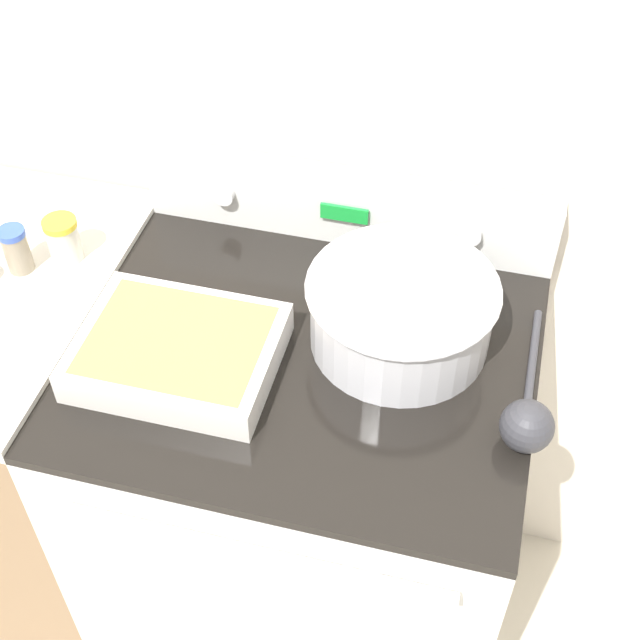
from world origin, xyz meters
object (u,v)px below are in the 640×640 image
Objects in this scene: spice_jar_yellow_cap at (63,239)px; mixing_bowl at (401,309)px; ladle at (527,421)px; casserole_dish at (178,350)px; spice_jar_blue_cap at (16,249)px.

mixing_bowl is at bearing -3.85° from spice_jar_yellow_cap.
casserole_dish is at bearing 179.15° from ladle.
mixing_bowl reaches higher than casserole_dish.
ladle is at bearing -34.34° from mixing_bowl.
ladle is at bearing -9.05° from spice_jar_blue_cap.
mixing_bowl is 0.28m from ladle.
spice_jar_blue_cap is at bearing -143.97° from spice_jar_yellow_cap.
casserole_dish is at bearing -21.24° from spice_jar_blue_cap.
spice_jar_blue_cap is (-0.36, 0.14, 0.02)m from casserole_dish.
casserole_dish is 0.99× the size of ladle.
spice_jar_yellow_cap is at bearing 36.03° from spice_jar_blue_cap.
mixing_bowl is 0.99× the size of casserole_dish.
mixing_bowl is 3.53× the size of spice_jar_blue_cap.
ladle is at bearing -12.92° from spice_jar_yellow_cap.
casserole_dish is 3.57× the size of spice_jar_blue_cap.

